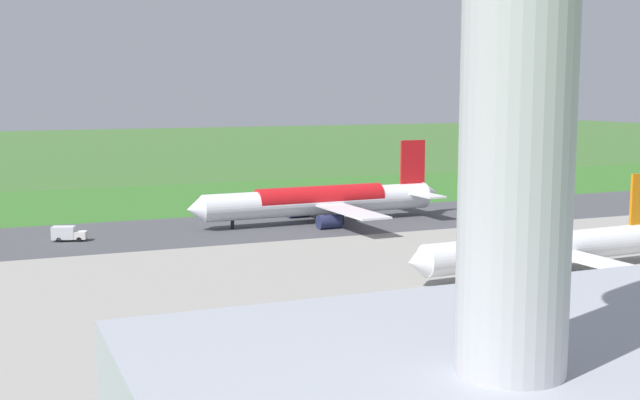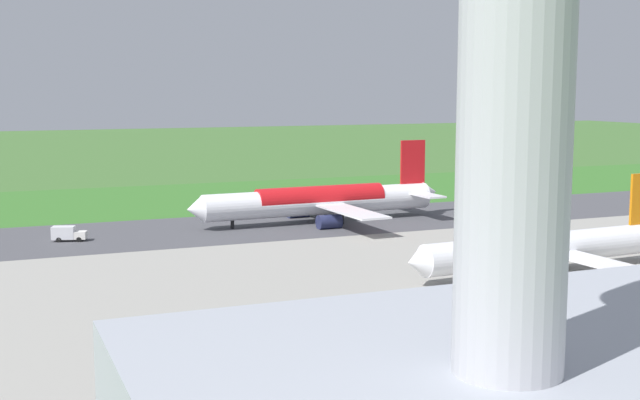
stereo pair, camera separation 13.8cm
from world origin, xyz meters
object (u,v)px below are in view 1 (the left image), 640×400
service_car_followme (552,210)px  service_truck_baggage (68,233)px  airliner_parked_mid (549,247)px  airliner_main (322,201)px  no_stopping_sign (279,193)px  traffic_cone_orange (254,201)px  service_truck_fuel (526,229)px

service_car_followme → service_truck_baggage: bearing=-3.5°
airliner_parked_mid → service_car_followme: airliner_parked_mid is taller
airliner_main → no_stopping_sign: (-3.68, -35.56, -2.73)m
airliner_parked_mid → traffic_cone_orange: bearing=-79.1°
no_stopping_sign → service_truck_baggage: bearing=35.9°
airliner_parked_mid → no_stopping_sign: size_ratio=17.10×
airliner_main → airliner_parked_mid: bearing=103.4°
airliner_parked_mid → service_truck_fuel: airliner_parked_mid is taller
airliner_main → service_car_followme: (-49.46, 8.31, -3.51)m
airliner_main → airliner_parked_mid: size_ratio=1.16×
airliner_main → no_stopping_sign: bearing=-95.9°
service_car_followme → service_truck_fuel: 29.80m
airliner_main → traffic_cone_orange: size_ratio=98.35×
airliner_main → no_stopping_sign: airliner_main is taller
service_truck_fuel → service_truck_baggage: bearing=-19.0°
airliner_parked_mid → service_truck_baggage: bearing=-40.1°
airliner_parked_mid → service_car_followme: 58.81m
service_truck_fuel → traffic_cone_orange: 68.85m
service_truck_baggage → service_truck_fuel: size_ratio=1.04×
no_stopping_sign → traffic_cone_orange: 8.13m
airliner_main → traffic_cone_orange: 32.93m
airliner_parked_mid → airliner_main: bearing=-76.6°
service_truck_fuel → no_stopping_sign: no_stopping_sign is taller
service_car_followme → service_truck_fuel: bearing=43.3°
airliner_main → service_truck_fuel: size_ratio=9.07×
traffic_cone_orange → no_stopping_sign: bearing=-157.2°
airliner_main → traffic_cone_orange: (3.72, -32.46, -4.08)m
airliner_main → service_car_followme: airliner_main is taller
service_truck_baggage → service_truck_fuel: (-76.54, 26.39, 0.00)m
service_car_followme → no_stopping_sign: no_stopping_sign is taller
airliner_parked_mid → service_car_followme: bearing=-128.4°
airliner_parked_mid → no_stopping_sign: airliner_parked_mid is taller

